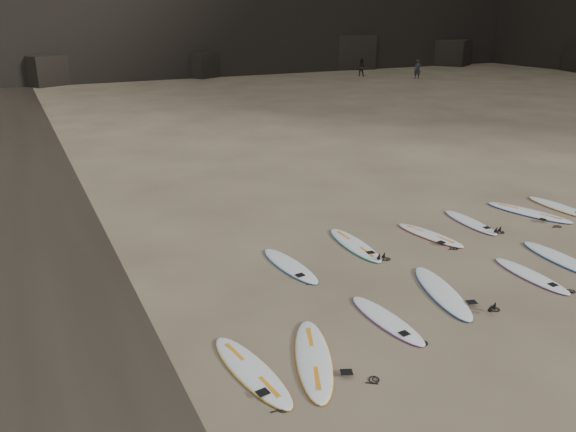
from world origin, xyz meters
name	(u,v)px	position (x,y,z in m)	size (l,w,h in m)	color
ground	(468,287)	(0.00, 0.00, 0.00)	(240.00, 240.00, 0.00)	#897559
surfboard_0	(313,358)	(-4.63, -0.97, 0.05)	(0.63, 2.64, 0.10)	white
surfboard_1	(387,319)	(-2.61, -0.43, 0.04)	(0.54, 2.27, 0.08)	white
surfboard_2	(442,292)	(-0.77, 0.01, 0.05)	(0.64, 2.67, 0.10)	white
surfboard_3	(531,275)	(1.73, -0.27, 0.04)	(0.53, 2.22, 0.08)	white
surfboard_4	(563,260)	(3.20, 0.00, 0.05)	(0.62, 2.60, 0.09)	white
surfboard_5	(290,265)	(-3.24, 2.81, 0.04)	(0.58, 2.40, 0.09)	white
surfboard_6	(355,244)	(-1.06, 3.21, 0.05)	(0.61, 2.55, 0.09)	white
surfboard_7	(430,235)	(1.24, 2.86, 0.04)	(0.55, 2.28, 0.08)	white
surfboard_8	(470,222)	(3.01, 3.14, 0.04)	(0.55, 2.28, 0.08)	white
surfboard_9	(529,212)	(5.29, 2.97, 0.05)	(0.65, 2.72, 0.10)	white
surfboard_10	(560,207)	(6.61, 2.87, 0.04)	(0.59, 2.47, 0.09)	white
surfboard_11	(251,370)	(-5.80, -0.80, 0.05)	(0.61, 2.53, 0.09)	white
person_a	(418,69)	(25.83, 34.39, 0.89)	(0.65, 0.42, 1.77)	#222428
person_b	(361,67)	(22.33, 38.64, 0.86)	(0.84, 0.65, 1.73)	black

